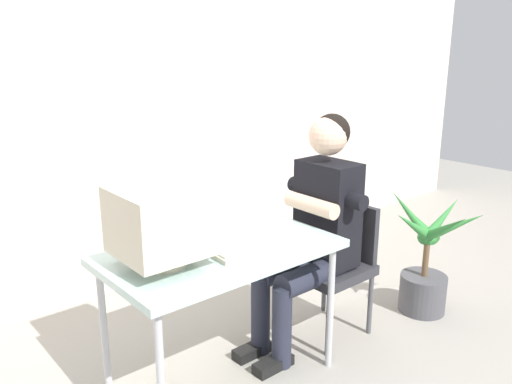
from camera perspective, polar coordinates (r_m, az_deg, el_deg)
name	(u,v)px	position (r m, az deg, el deg)	size (l,w,h in m)	color
ground_plane	(224,379)	(2.99, -3.54, -19.67)	(12.00, 12.00, 0.00)	#9E998E
wall_back	(133,80)	(3.80, -13.20, 11.83)	(8.00, 0.10, 3.00)	beige
desk	(221,259)	(2.65, -3.79, -7.33)	(1.17, 0.67, 0.76)	#B7B7BC
crt_monitor	(162,221)	(2.39, -10.23, -3.11)	(0.41, 0.38, 0.37)	beige
keyboard	(213,245)	(2.63, -4.72, -5.78)	(0.18, 0.46, 0.03)	beige
office_chair	(334,259)	(3.26, 8.53, -7.24)	(0.44, 0.44, 0.81)	#4C4C51
person_seated	(315,223)	(3.04, 6.45, -3.35)	(0.73, 0.55, 1.36)	black
potted_plant	(425,265)	(3.67, 17.95, -7.61)	(0.67, 0.65, 0.84)	#4C4C51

